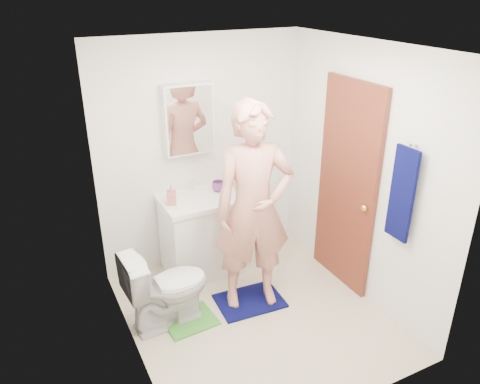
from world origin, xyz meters
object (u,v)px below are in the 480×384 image
object	(u,v)px
vanity_cabinet	(201,236)
medicine_cabinet	(188,119)
soap_dispenser	(171,195)
toothbrush_cup	(218,186)
towel	(402,194)
toilet	(167,287)
man	(254,209)

from	to	relation	value
vanity_cabinet	medicine_cabinet	world-z (taller)	medicine_cabinet
soap_dispenser	toothbrush_cup	size ratio (longest dim) A/B	1.47
toothbrush_cup	towel	bearing A→B (deg)	-58.48
toothbrush_cup	toilet	bearing A→B (deg)	-139.42
toothbrush_cup	man	distance (m)	0.79
medicine_cabinet	toothbrush_cup	world-z (taller)	medicine_cabinet
towel	man	bearing A→B (deg)	141.51
soap_dispenser	medicine_cabinet	bearing A→B (deg)	38.81
vanity_cabinet	toilet	distance (m)	0.88
vanity_cabinet	medicine_cabinet	xyz separation A→B (m)	(0.00, 0.22, 1.20)
man	toothbrush_cup	bearing A→B (deg)	104.07
soap_dispenser	vanity_cabinet	bearing A→B (deg)	3.05
medicine_cabinet	toothbrush_cup	xyz separation A→B (m)	(0.23, -0.16, -0.70)
medicine_cabinet	vanity_cabinet	bearing A→B (deg)	-90.00
vanity_cabinet	soap_dispenser	world-z (taller)	soap_dispenser
medicine_cabinet	man	size ratio (longest dim) A/B	0.36
medicine_cabinet	man	world-z (taller)	man
vanity_cabinet	man	distance (m)	0.96
toilet	toothbrush_cup	distance (m)	1.21
toilet	soap_dispenser	xyz separation A→B (m)	(0.30, 0.63, 0.57)
toilet	man	distance (m)	1.03
medicine_cabinet	man	distance (m)	1.15
towel	toilet	bearing A→B (deg)	154.84
soap_dispenser	man	distance (m)	0.88
vanity_cabinet	medicine_cabinet	distance (m)	1.22
soap_dispenser	toilet	bearing A→B (deg)	-115.15
toothbrush_cup	man	xyz separation A→B (m)	(-0.01, -0.78, 0.09)
soap_dispenser	man	xyz separation A→B (m)	(0.52, -0.71, 0.05)
toothbrush_cup	medicine_cabinet	bearing A→B (deg)	144.67
vanity_cabinet	soap_dispenser	bearing A→B (deg)	-176.95
vanity_cabinet	man	bearing A→B (deg)	-72.89
towel	toothbrush_cup	size ratio (longest dim) A/B	5.99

